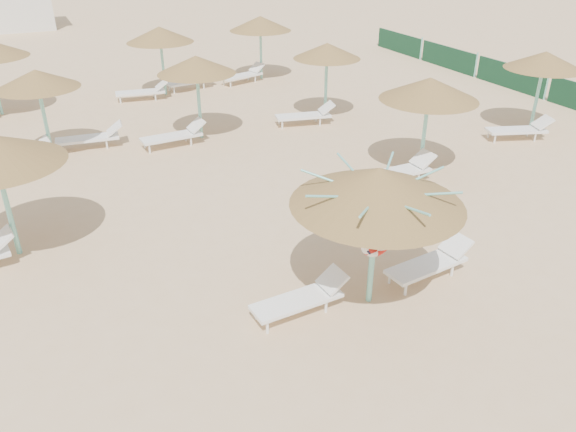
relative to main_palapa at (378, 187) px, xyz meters
name	(u,v)px	position (x,y,z in m)	size (l,w,h in m)	color
ground	(344,300)	(-0.42, 0.19, -2.37)	(120.00, 120.00, 0.00)	tan
main_palapa	(378,187)	(0.00, 0.00, 0.00)	(3.04, 3.04, 2.72)	#77CFC0
lounger_main_a	(303,298)	(-1.29, 0.23, -2.05)	(1.86, 0.66, 0.66)	white
lounger_main_b	(431,262)	(1.56, 0.17, -2.04)	(1.94, 0.77, 0.69)	white
palapa_field	(210,62)	(0.49, 10.45, -0.06)	(19.53, 14.34, 2.71)	#77CFC0
windbreak_fence	(511,77)	(13.58, 10.15, -1.86)	(0.08, 19.84, 1.10)	#1B5235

